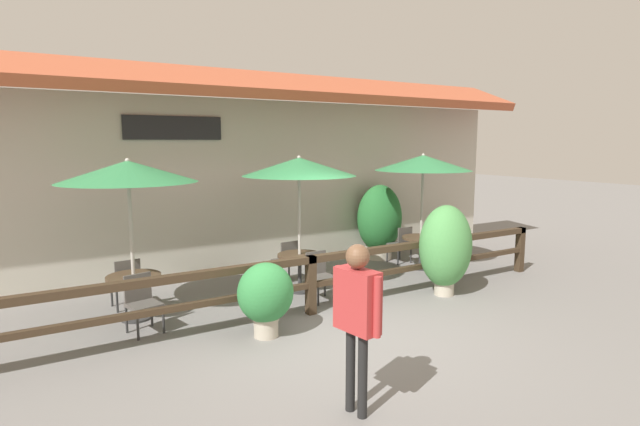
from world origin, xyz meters
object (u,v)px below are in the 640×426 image
(patio_umbrella_far, at_px, (423,163))
(chair_far_streetside, at_px, (441,252))
(patio_umbrella_near, at_px, (128,172))
(potted_plant_small_flowering, at_px, (380,220))
(chair_middle_streetside, at_px, (320,274))
(potted_plant_corner_fern, at_px, (445,247))
(chair_far_wallside, at_px, (401,243))
(chair_near_streetside, at_px, (142,301))
(dining_table_middle, at_px, (300,262))
(chair_near_wallside, at_px, (126,281))
(patio_umbrella_middle, at_px, (299,167))
(dining_table_near, at_px, (134,284))
(chair_middle_wallside, at_px, (287,259))
(potted_plant_tall_tropical, at_px, (266,295))
(pedestrian, at_px, (357,307))
(dining_table_far, at_px, (421,243))

(patio_umbrella_far, relative_size, chair_far_streetside, 2.97)
(patio_umbrella_near, xyz_separation_m, chair_far_streetside, (5.99, -0.52, -1.83))
(chair_far_streetside, xyz_separation_m, potted_plant_small_flowering, (-0.21, 1.82, 0.44))
(chair_middle_streetside, bearing_deg, potted_plant_small_flowering, 33.40)
(patio_umbrella_far, height_order, potted_plant_corner_fern, patio_umbrella_far)
(chair_far_wallside, bearing_deg, chair_near_streetside, 11.52)
(potted_plant_corner_fern, bearing_deg, dining_table_middle, 144.15)
(chair_near_wallside, height_order, potted_plant_small_flowering, potted_plant_small_flowering)
(patio_umbrella_middle, height_order, patio_umbrella_far, same)
(dining_table_near, xyz_separation_m, potted_plant_small_flowering, (5.78, 1.30, 0.35))
(chair_middle_wallside, distance_m, patio_umbrella_far, 3.55)
(patio_umbrella_near, xyz_separation_m, dining_table_middle, (2.90, -0.03, -1.74))
(potted_plant_tall_tropical, bearing_deg, potted_plant_small_flowering, 34.54)
(patio_umbrella_middle, bearing_deg, potted_plant_small_flowering, 24.85)
(patio_umbrella_middle, distance_m, chair_middle_streetside, 1.93)
(potted_plant_tall_tropical, bearing_deg, dining_table_middle, 48.58)
(pedestrian, bearing_deg, chair_near_wallside, 7.45)
(chair_near_wallside, xyz_separation_m, patio_umbrella_middle, (2.91, -0.64, 1.83))
(dining_table_middle, distance_m, chair_far_streetside, 3.12)
(chair_middle_streetside, bearing_deg, pedestrian, -116.73)
(patio_umbrella_near, relative_size, potted_plant_corner_fern, 1.53)
(dining_table_near, height_order, pedestrian, pedestrian)
(chair_near_wallside, distance_m, pedestrian, 4.86)
(patio_umbrella_far, xyz_separation_m, potted_plant_tall_tropical, (-4.52, -1.76, -1.69))
(chair_near_streetside, bearing_deg, dining_table_far, -5.93)
(chair_far_wallside, height_order, potted_plant_corner_fern, potted_plant_corner_fern)
(chair_near_streetside, xyz_separation_m, dining_table_middle, (2.91, 0.57, 0.09))
(dining_table_middle, bearing_deg, patio_umbrella_near, 179.34)
(dining_table_far, relative_size, pedestrian, 0.46)
(chair_near_streetside, distance_m, patio_umbrella_middle, 3.48)
(chair_near_streetside, relative_size, potted_plant_small_flowering, 0.48)
(patio_umbrella_middle, relative_size, dining_table_middle, 3.06)
(dining_table_near, height_order, potted_plant_tall_tropical, potted_plant_tall_tropical)
(patio_umbrella_middle, height_order, chair_middle_wallside, patio_umbrella_middle)
(dining_table_middle, distance_m, potted_plant_tall_tropical, 2.20)
(potted_plant_tall_tropical, bearing_deg, patio_umbrella_near, 130.72)
(chair_far_wallside, height_order, potted_plant_small_flowering, potted_plant_small_flowering)
(dining_table_far, bearing_deg, potted_plant_tall_tropical, -158.68)
(dining_table_far, distance_m, chair_far_wallside, 0.61)
(patio_umbrella_near, xyz_separation_m, potted_plant_small_flowering, (5.78, 1.30, -1.38))
(dining_table_near, distance_m, potted_plant_corner_fern, 5.28)
(dining_table_middle, height_order, potted_plant_small_flowering, potted_plant_small_flowering)
(patio_umbrella_middle, xyz_separation_m, pedestrian, (-1.54, -3.98, -1.17))
(chair_near_streetside, relative_size, chair_far_wallside, 1.00)
(patio_umbrella_middle, xyz_separation_m, chair_far_streetside, (3.08, -0.49, -1.83))
(chair_near_wallside, bearing_deg, potted_plant_corner_fern, 153.04)
(patio_umbrella_near, distance_m, patio_umbrella_middle, 2.90)
(chair_far_wallside, bearing_deg, potted_plant_tall_tropical, 27.10)
(chair_far_wallside, height_order, pedestrian, pedestrian)
(chair_far_streetside, distance_m, potted_plant_tall_tropical, 4.69)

